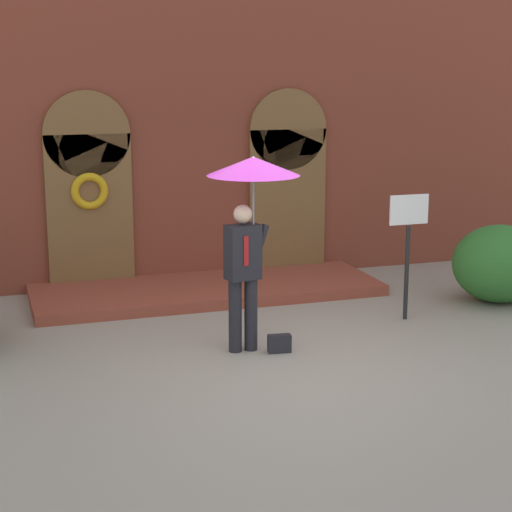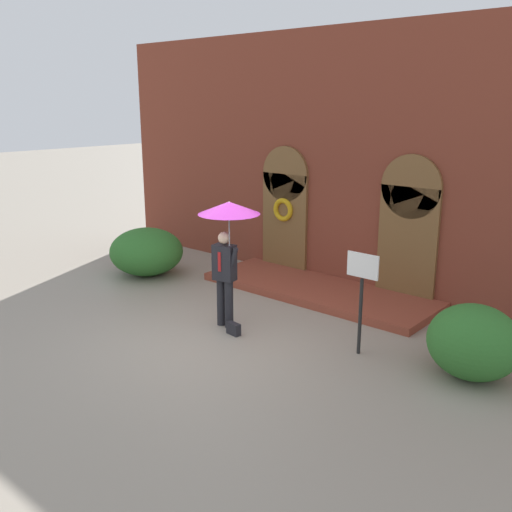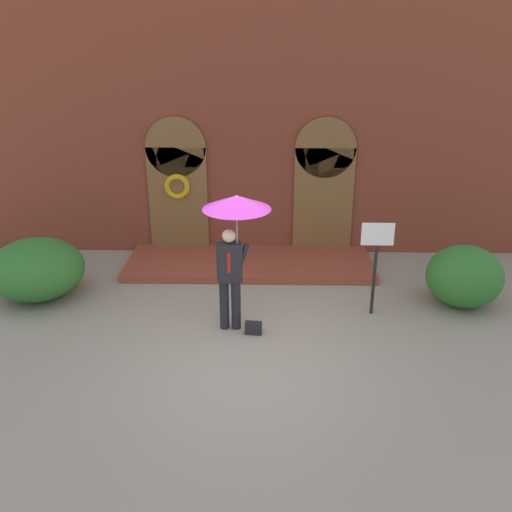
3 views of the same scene
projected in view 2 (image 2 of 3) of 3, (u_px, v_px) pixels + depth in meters
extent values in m
plane|color=gray|center=(219.00, 336.00, 10.18)|extent=(80.00, 80.00, 0.00)
cube|color=brown|center=(351.00, 160.00, 12.51)|extent=(14.00, 0.50, 5.60)
cube|color=brown|center=(285.00, 224.00, 13.73)|extent=(1.30, 0.08, 2.40)
cylinder|color=brown|center=(285.00, 174.00, 13.42)|extent=(1.30, 0.08, 1.30)
cube|color=brown|center=(407.00, 245.00, 11.71)|extent=(1.30, 0.08, 2.40)
cylinder|color=brown|center=(411.00, 187.00, 11.40)|extent=(1.30, 0.08, 1.30)
torus|color=#C69314|center=(283.00, 210.00, 13.59)|extent=(0.56, 0.12, 0.56)
cube|color=brown|center=(317.00, 290.00, 12.39)|extent=(5.20, 1.80, 0.16)
cylinder|color=black|center=(221.00, 302.00, 10.59)|extent=(0.16, 0.16, 0.90)
cylinder|color=black|center=(229.00, 304.00, 10.46)|extent=(0.16, 0.16, 0.90)
cube|color=black|center=(224.00, 262.00, 10.32)|extent=(0.44, 0.31, 0.66)
cube|color=#A51919|center=(219.00, 262.00, 10.22)|extent=(0.06, 0.02, 0.36)
sphere|color=beige|center=(224.00, 238.00, 10.20)|extent=(0.22, 0.22, 0.22)
cylinder|color=black|center=(233.00, 259.00, 10.16)|extent=(0.22, 0.09, 0.46)
cylinder|color=gray|center=(229.00, 241.00, 10.13)|extent=(0.02, 0.02, 0.98)
cone|color=#992893|center=(229.00, 208.00, 9.97)|extent=(1.10, 1.10, 0.22)
cone|color=white|center=(229.00, 207.00, 9.97)|extent=(0.61, 0.61, 0.20)
cube|color=black|center=(234.00, 329.00, 10.22)|extent=(0.29, 0.15, 0.22)
cylinder|color=black|center=(360.00, 317.00, 9.32)|extent=(0.06, 0.06, 1.30)
cube|color=white|center=(363.00, 266.00, 9.09)|extent=(0.56, 0.03, 0.40)
ellipsoid|color=#2D6B28|center=(146.00, 251.00, 13.69)|extent=(1.77, 1.73, 1.13)
ellipsoid|color=#2D6B28|center=(474.00, 342.00, 8.53)|extent=(1.39, 1.31, 1.14)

